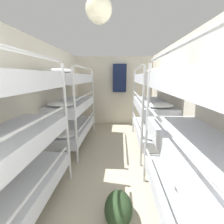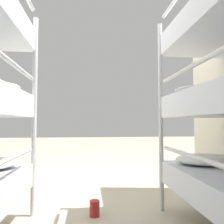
{
  "view_description": "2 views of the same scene",
  "coord_description": "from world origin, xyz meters",
  "views": [
    {
      "loc": [
        0.2,
        0.26,
        1.64
      ],
      "look_at": [
        0.04,
        3.19,
        0.94
      ],
      "focal_mm": 24.0,
      "sensor_mm": 36.0,
      "label": 1
    },
    {
      "loc": [
        0.1,
        2.64,
        0.83
      ],
      "look_at": [
        -0.11,
        0.68,
        0.93
      ],
      "focal_mm": 35.0,
      "sensor_mm": 36.0,
      "label": 2
    }
  ],
  "objects": [
    {
      "name": "bunk_stack_right_far",
      "position": [
        0.92,
        3.66,
        0.99
      ],
      "size": [
        0.68,
        1.84,
        1.85
      ],
      "color": "silver",
      "rests_on": "ground_plane"
    },
    {
      "name": "wall_right",
      "position": [
        1.29,
        2.7,
        1.15
      ],
      "size": [
        0.06,
        5.53,
        2.29
      ],
      "color": "beige",
      "rests_on": "ground_plane"
    },
    {
      "name": "bunk_stack_right_near",
      "position": [
        0.92,
        1.42,
        0.99
      ],
      "size": [
        0.68,
        1.84,
        1.85
      ],
      "color": "silver",
      "rests_on": "ground_plane"
    },
    {
      "name": "hanging_coat",
      "position": [
        0.18,
        5.29,
        1.59
      ],
      "size": [
        0.44,
        0.12,
        0.9
      ],
      "color": "#192347"
    },
    {
      "name": "wall_left",
      "position": [
        -1.29,
        2.7,
        1.15
      ],
      "size": [
        0.06,
        5.53,
        2.29
      ],
      "color": "beige",
      "rests_on": "ground_plane"
    },
    {
      "name": "duffel_bag",
      "position": [
        0.2,
        1.68,
        0.16
      ],
      "size": [
        0.32,
        0.46,
        0.32
      ],
      "color": "#23381E",
      "rests_on": "ground_plane"
    },
    {
      "name": "bunk_stack_left_far",
      "position": [
        -0.92,
        3.66,
        0.99
      ],
      "size": [
        0.68,
        1.84,
        1.85
      ],
      "color": "silver",
      "rests_on": "ground_plane"
    },
    {
      "name": "wall_back",
      "position": [
        0.0,
        5.44,
        1.15
      ],
      "size": [
        2.63,
        0.06,
        2.29
      ],
      "color": "beige",
      "rests_on": "ground_plane"
    },
    {
      "name": "ceiling_light",
      "position": [
        0.0,
        1.77,
        2.23
      ],
      "size": [
        0.24,
        0.24,
        0.24
      ],
      "color": "#F4EFCC"
    }
  ]
}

